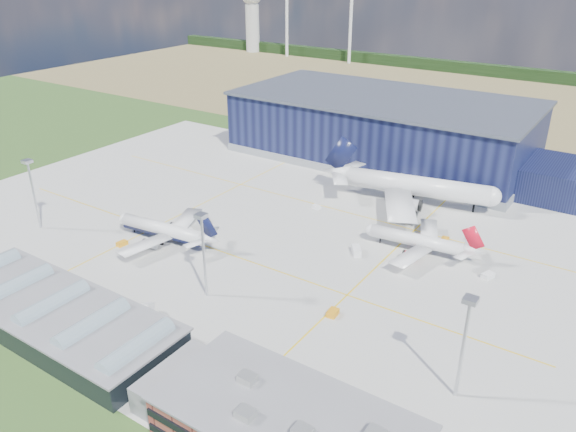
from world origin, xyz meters
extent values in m
plane|color=#284C1C|center=(0.00, 0.00, 0.00)|extent=(600.00, 600.00, 0.00)
cube|color=#A6A6A1|center=(0.00, 10.00, 0.03)|extent=(220.00, 160.00, 0.06)
cube|color=yellow|center=(0.00, -10.00, 0.07)|extent=(180.00, 0.40, 0.02)
cube|color=yellow|center=(0.00, 35.00, 0.07)|extent=(180.00, 0.40, 0.02)
cube|color=yellow|center=(-30.00, 10.00, 0.07)|extent=(0.40, 120.00, 0.02)
cube|color=yellow|center=(40.00, 10.00, 0.07)|extent=(0.40, 120.00, 0.02)
cube|color=olive|center=(0.00, 220.00, 0.00)|extent=(600.00, 220.00, 0.01)
cube|color=black|center=(0.00, 300.00, 4.00)|extent=(600.00, 8.00, 8.00)
cylinder|color=white|center=(-180.00, 290.00, 35.00)|extent=(2.40, 2.40, 70.00)
cylinder|color=white|center=(-120.00, 290.00, 35.00)|extent=(2.40, 2.40, 70.00)
cylinder|color=silver|center=(-220.00, 295.00, 20.00)|extent=(12.00, 12.00, 40.00)
cube|color=black|center=(0.00, 95.00, 12.50)|extent=(120.00, 60.00, 25.00)
cube|color=gray|center=(0.00, 95.00, 1.60)|extent=(121.00, 61.00, 3.20)
cube|color=#494F5D|center=(0.00, 95.00, 25.50)|extent=(122.00, 62.00, 1.20)
cube|color=black|center=(72.00, 90.00, 6.00)|extent=(24.00, 30.00, 12.00)
cube|color=brown|center=(55.00, -60.00, 4.50)|extent=(45.00, 22.00, 9.00)
cube|color=slate|center=(55.00, -60.00, 9.20)|extent=(46.00, 23.00, 0.50)
cube|color=black|center=(55.00, -48.80, 3.00)|extent=(44.00, 0.40, 1.40)
cube|color=black|center=(55.00, -48.80, 6.50)|extent=(44.00, 0.40, 1.40)
cube|color=#B3B4AE|center=(45.00, -58.00, 10.10)|extent=(3.20, 2.60, 1.60)
cube|color=#B3B4AE|center=(60.00, -63.00, 10.10)|extent=(3.20, 2.60, 1.60)
cube|color=#B3B4AE|center=(50.00, -65.00, 10.10)|extent=(3.20, 2.60, 1.60)
cube|color=black|center=(-10.00, -60.00, 3.00)|extent=(65.00, 22.00, 6.00)
cube|color=slate|center=(-10.00, -60.00, 6.20)|extent=(66.00, 23.00, 0.50)
cube|color=slate|center=(30.00, -60.00, 3.00)|extent=(10.00, 18.00, 6.00)
cylinder|color=#92A9B4|center=(-24.00, -60.00, 6.40)|extent=(4.40, 18.00, 4.40)
cylinder|color=#92A9B4|center=(-10.00, -60.00, 6.40)|extent=(4.40, 18.00, 4.40)
cylinder|color=#92A9B4|center=(4.00, -60.00, 6.40)|extent=(4.40, 18.00, 4.40)
cylinder|color=#92A9B4|center=(18.00, -60.00, 6.40)|extent=(4.40, 18.00, 4.40)
cylinder|color=#B8B9BF|center=(-60.00, -30.00, 11.00)|extent=(0.70, 0.70, 22.00)
cube|color=#B8B9BF|center=(-60.00, -30.00, 22.50)|extent=(2.60, 2.60, 1.00)
cylinder|color=#B8B9BF|center=(10.00, -30.00, 11.00)|extent=(0.70, 0.70, 22.00)
cube|color=#B8B9BF|center=(10.00, -30.00, 22.50)|extent=(2.60, 2.60, 1.00)
cylinder|color=#B8B9BF|center=(75.00, -30.00, 11.00)|extent=(0.70, 0.70, 22.00)
cube|color=#B8B9BF|center=(75.00, -30.00, 22.50)|extent=(2.60, 2.60, 1.00)
cube|color=orange|center=(-29.17, -23.57, 0.66)|extent=(2.24, 3.34, 1.32)
cube|color=orange|center=(41.31, -19.81, 0.72)|extent=(2.47, 3.50, 1.45)
cube|color=white|center=(-16.03, -8.42, 1.34)|extent=(6.69, 4.83, 2.68)
cube|color=white|center=(67.55, 18.66, 0.73)|extent=(3.34, 3.95, 1.45)
cube|color=white|center=(31.81, 10.78, 1.11)|extent=(4.67, 5.21, 2.22)
cube|color=orange|center=(50.74, 32.04, 0.74)|extent=(2.46, 3.58, 1.48)
cube|color=white|center=(5.44, 31.91, 0.63)|extent=(3.10, 2.27, 1.25)
cube|color=white|center=(45.59, -46.00, 1.31)|extent=(5.96, 4.01, 2.62)
cube|color=white|center=(4.57, -44.96, 1.40)|extent=(3.19, 4.71, 2.80)
imported|color=#99999E|center=(26.63, -47.66, 0.63)|extent=(3.93, 2.23, 1.26)
imported|color=#99999E|center=(34.55, -48.00, 0.55)|extent=(3.40, 1.37, 1.10)
camera|label=1|loc=(95.04, -119.63, 79.35)|focal=35.00mm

